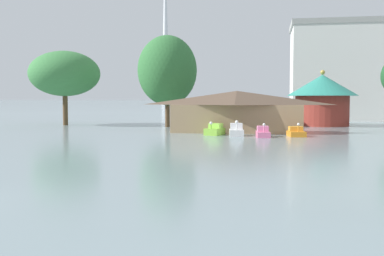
{
  "coord_description": "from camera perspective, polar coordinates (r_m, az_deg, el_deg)",
  "views": [
    {
      "loc": [
        13.25,
        -14.66,
        4.16
      ],
      "look_at": [
        7.54,
        18.47,
        1.91
      ],
      "focal_mm": 42.0,
      "sensor_mm": 36.0,
      "label": 1
    }
  ],
  "objects": [
    {
      "name": "green_roof_pavilion",
      "position": [
        70.39,
        16.2,
        3.84
      ],
      "size": [
        10.43,
        10.43,
        8.35
      ],
      "color": "#993328",
      "rests_on": "ground"
    },
    {
      "name": "background_building_block",
      "position": [
        91.88,
        22.0,
        6.71
      ],
      "size": [
        30.72,
        12.8,
        18.38
      ],
      "color": "silver",
      "rests_on": "ground"
    },
    {
      "name": "pedal_boat_white",
      "position": [
        49.78,
        5.66,
        -0.34
      ],
      "size": [
        1.82,
        2.64,
        1.75
      ],
      "rotation": [
        0.0,
        0.0,
        -1.46
      ],
      "color": "white",
      "rests_on": "ground"
    },
    {
      "name": "shoreline_tree_mid",
      "position": [
        64.63,
        -3.16,
        7.31
      ],
      "size": [
        8.46,
        8.46,
        13.07
      ],
      "color": "brown",
      "rests_on": "ground"
    },
    {
      "name": "pedal_boat_pink",
      "position": [
        48.66,
        8.99,
        -0.58
      ],
      "size": [
        1.66,
        3.1,
        1.54
      ],
      "rotation": [
        0.0,
        0.0,
        -1.47
      ],
      "color": "pink",
      "rests_on": "ground"
    },
    {
      "name": "distant_broadcast_tower",
      "position": [
        287.9,
        -3.41,
        14.13
      ],
      "size": [
        7.56,
        7.56,
        135.56
      ],
      "color": "silver",
      "rests_on": "ground"
    },
    {
      "name": "pedal_boat_lime",
      "position": [
        50.77,
        2.92,
        -0.28
      ],
      "size": [
        2.22,
        3.07,
        1.55
      ],
      "rotation": [
        0.0,
        0.0,
        -1.83
      ],
      "color": "#8CCC3F",
      "rests_on": "ground"
    },
    {
      "name": "boathouse",
      "position": [
        54.62,
        5.72,
        2.21
      ],
      "size": [
        16.67,
        5.94,
        5.02
      ],
      "color": "#9E7F5B",
      "rests_on": "ground"
    },
    {
      "name": "shoreline_tree_tall_left",
      "position": [
        71.4,
        -15.87,
        6.64
      ],
      "size": [
        10.7,
        10.7,
        11.28
      ],
      "color": "brown",
      "rests_on": "ground"
    },
    {
      "name": "pedal_boat_orange",
      "position": [
        50.0,
        13.08,
        -0.55
      ],
      "size": [
        2.04,
        2.82,
        1.52
      ],
      "rotation": [
        0.0,
        0.0,
        -1.42
      ],
      "color": "orange",
      "rests_on": "ground"
    }
  ]
}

